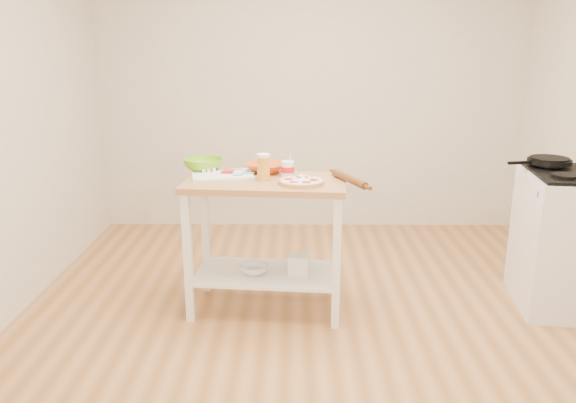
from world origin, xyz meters
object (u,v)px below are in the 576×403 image
(orange_bowl, at_px, (266,167))
(shelf_bin, at_px, (298,264))
(skillet, at_px, (548,161))
(beer_pint, at_px, (264,167))
(shelf_glass_bowl, at_px, (254,269))
(yogurt_tub, at_px, (288,169))
(gas_stove, at_px, (569,240))
(cutting_board, at_px, (222,174))
(rolling_pin, at_px, (349,179))
(pizza, at_px, (301,181))
(knife, at_px, (217,169))
(spatula, at_px, (243,174))
(green_bowl, at_px, (203,165))
(prep_island, at_px, (266,218))

(orange_bowl, distance_m, shelf_bin, 0.70)
(skillet, bearing_deg, orange_bowl, 168.40)
(beer_pint, xyz_separation_m, shelf_glass_bowl, (-0.07, -0.02, -0.70))
(yogurt_tub, relative_size, shelf_glass_bowl, 0.99)
(gas_stove, distance_m, cutting_board, 2.38)
(orange_bowl, distance_m, yogurt_tub, 0.21)
(beer_pint, distance_m, rolling_pin, 0.55)
(pizza, bearing_deg, skillet, 11.84)
(orange_bowl, distance_m, beer_pint, 0.24)
(knife, bearing_deg, skillet, 0.38)
(orange_bowl, relative_size, shelf_bin, 1.99)
(shelf_bin, bearing_deg, knife, 154.67)
(yogurt_tub, bearing_deg, gas_stove, -0.62)
(skillet, bearing_deg, beer_pint, 175.31)
(gas_stove, xyz_separation_m, beer_pint, (-2.05, -0.07, 0.51))
(cutting_board, bearing_deg, skillet, -8.52)
(cutting_board, height_order, shelf_bin, cutting_board)
(spatula, bearing_deg, green_bowl, 128.60)
(beer_pint, distance_m, shelf_bin, 0.70)
(cutting_board, bearing_deg, yogurt_tub, -17.88)
(orange_bowl, height_order, shelf_bin, orange_bowl)
(beer_pint, bearing_deg, knife, 144.15)
(gas_stove, bearing_deg, prep_island, -170.57)
(shelf_bin, bearing_deg, orange_bowl, 130.60)
(cutting_board, height_order, knife, cutting_board)
(pizza, height_order, shelf_bin, pizza)
(shelf_glass_bowl, bearing_deg, yogurt_tub, 25.68)
(prep_island, bearing_deg, pizza, -23.95)
(prep_island, xyz_separation_m, pizza, (0.23, -0.10, 0.28))
(cutting_board, bearing_deg, beer_pint, -36.82)
(shelf_glass_bowl, bearing_deg, prep_island, 13.31)
(spatula, bearing_deg, beer_pint, -53.44)
(gas_stove, relative_size, spatula, 7.86)
(pizza, xyz_separation_m, spatula, (-0.39, 0.20, 0.00))
(cutting_board, bearing_deg, green_bowl, 123.62)
(knife, relative_size, shelf_glass_bowl, 1.42)
(cutting_board, distance_m, shelf_glass_bowl, 0.67)
(gas_stove, xyz_separation_m, skillet, (-0.12, 0.19, 0.50))
(gas_stove, bearing_deg, orange_bowl, -177.19)
(cutting_board, relative_size, yogurt_tub, 2.38)
(gas_stove, distance_m, spatula, 2.24)
(orange_bowl, height_order, green_bowl, green_bowl)
(green_bowl, distance_m, beer_pint, 0.52)
(orange_bowl, bearing_deg, gas_stove, -4.73)
(shelf_glass_bowl, height_order, shelf_bin, shelf_bin)
(gas_stove, relative_size, shelf_bin, 8.33)
(prep_island, relative_size, shelf_glass_bowl, 5.64)
(cutting_board, bearing_deg, prep_island, -36.17)
(prep_island, xyz_separation_m, beer_pint, (-0.01, 0.00, 0.35))
(prep_island, xyz_separation_m, orange_bowl, (-0.01, 0.24, 0.29))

